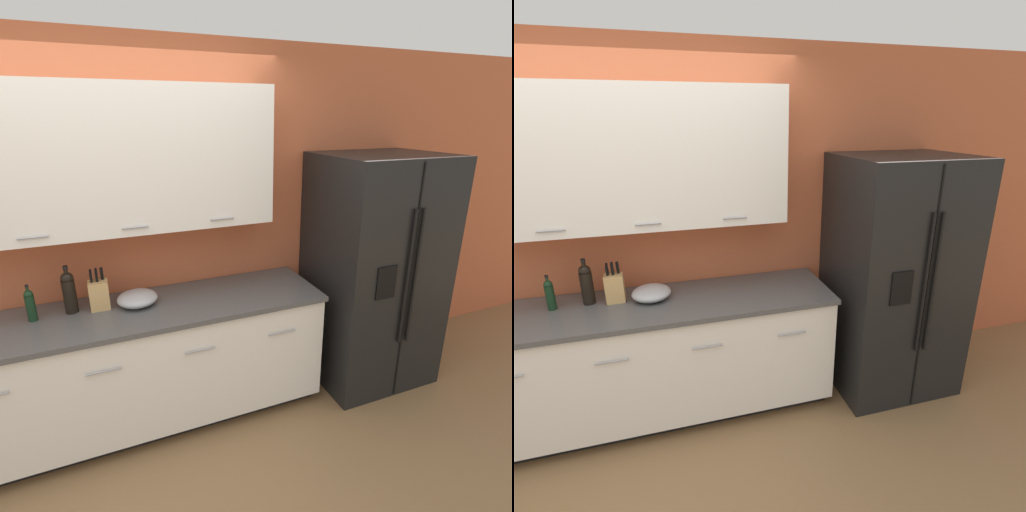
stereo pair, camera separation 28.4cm
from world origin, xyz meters
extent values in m
plane|color=olive|center=(0.00, 0.00, 0.00)|extent=(14.00, 14.00, 0.00)
cube|color=#BC5B38|center=(0.00, 1.12, 1.30)|extent=(10.00, 0.05, 2.60)
cube|color=white|center=(0.16, 0.93, 1.85)|extent=(1.86, 0.32, 0.89)
cylinder|color=#99999E|center=(-0.40, 0.76, 1.46)|extent=(0.16, 0.01, 0.01)
cylinder|color=#99999E|center=(0.16, 0.76, 1.46)|extent=(0.16, 0.01, 0.01)
cylinder|color=#99999E|center=(0.72, 0.76, 1.46)|extent=(0.16, 0.01, 0.01)
cube|color=black|center=(0.16, 0.81, 0.04)|extent=(2.37, 0.54, 0.09)
cube|color=white|center=(0.16, 0.77, 0.48)|extent=(2.41, 0.62, 0.78)
cube|color=#4C4C4C|center=(0.16, 0.76, 0.89)|extent=(2.44, 0.64, 0.03)
cylinder|color=#99999E|center=(-0.13, 0.45, 0.70)|extent=(0.20, 0.01, 0.01)
cylinder|color=#99999E|center=(0.45, 0.45, 0.70)|extent=(0.20, 0.01, 0.01)
cylinder|color=#99999E|center=(1.03, 0.45, 0.70)|extent=(0.20, 0.01, 0.01)
cube|color=black|center=(1.95, 0.69, 0.92)|extent=(0.92, 0.78, 1.84)
cube|color=black|center=(1.95, 0.29, 0.92)|extent=(0.01, 0.01, 1.81)
cylinder|color=black|center=(1.92, 0.28, 1.01)|extent=(0.02, 0.02, 1.01)
cylinder|color=black|center=(1.99, 0.28, 1.01)|extent=(0.02, 0.02, 1.01)
cube|color=black|center=(1.75, 0.29, 1.01)|extent=(0.16, 0.01, 0.24)
cube|color=tan|center=(-0.10, 0.86, 1.01)|extent=(0.12, 0.09, 0.20)
cylinder|color=black|center=(-0.13, 0.87, 1.15)|extent=(0.01, 0.03, 0.09)
cylinder|color=black|center=(-0.13, 0.84, 1.14)|extent=(0.02, 0.03, 0.07)
cylinder|color=black|center=(-0.10, 0.87, 1.15)|extent=(0.02, 0.03, 0.09)
cylinder|color=black|center=(-0.10, 0.84, 1.15)|extent=(0.02, 0.03, 0.09)
cylinder|color=black|center=(-0.07, 0.87, 1.15)|extent=(0.02, 0.04, 0.09)
cylinder|color=black|center=(-0.27, 0.88, 1.02)|extent=(0.08, 0.08, 0.22)
sphere|color=black|center=(-0.27, 0.88, 1.15)|extent=(0.08, 0.08, 0.08)
cylinder|color=black|center=(-0.27, 0.88, 1.17)|extent=(0.03, 0.03, 0.08)
cylinder|color=black|center=(-0.27, 0.88, 1.22)|extent=(0.03, 0.03, 0.02)
cylinder|color=black|center=(-0.49, 0.85, 0.99)|extent=(0.06, 0.06, 0.17)
sphere|color=black|center=(-0.49, 0.85, 1.09)|extent=(0.05, 0.05, 0.05)
cylinder|color=black|center=(-0.49, 0.85, 1.10)|extent=(0.02, 0.02, 0.06)
cylinder|color=black|center=(-0.49, 0.85, 1.14)|extent=(0.02, 0.02, 0.01)
ellipsoid|color=#A3A3A5|center=(0.13, 0.83, 0.96)|extent=(0.26, 0.26, 0.09)
camera|label=1|loc=(-0.06, -1.70, 2.11)|focal=28.00mm
camera|label=2|loc=(0.21, -1.80, 2.11)|focal=28.00mm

